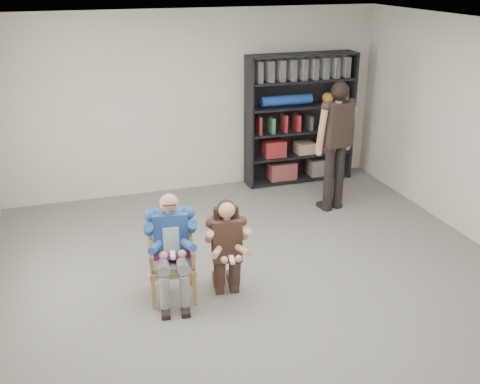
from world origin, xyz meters
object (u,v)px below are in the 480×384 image
object	(u,v)px
seated_man	(171,248)
bookshelf	(300,119)
armchair	(172,259)
kneeling_woman	(227,249)
standing_man	(336,148)

from	to	relation	value
seated_man	bookshelf	bearing A→B (deg)	55.09
armchair	kneeling_woman	distance (m)	0.60
seated_man	armchair	bearing A→B (deg)	0.00
armchair	kneeling_woman	bearing A→B (deg)	-3.29
seated_man	kneeling_woman	bearing A→B (deg)	-3.29
bookshelf	standing_man	world-z (taller)	bookshelf
armchair	standing_man	distance (m)	3.22
kneeling_woman	bookshelf	bearing A→B (deg)	62.89
seated_man	standing_man	distance (m)	3.20
seated_man	bookshelf	distance (m)	4.02
bookshelf	kneeling_woman	bearing A→B (deg)	-125.51
kneeling_woman	standing_man	bearing A→B (deg)	47.41
armchair	kneeling_woman	xyz separation A→B (m)	(0.58, -0.12, 0.09)
kneeling_woman	bookshelf	distance (m)	3.75
bookshelf	armchair	bearing A→B (deg)	-133.31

